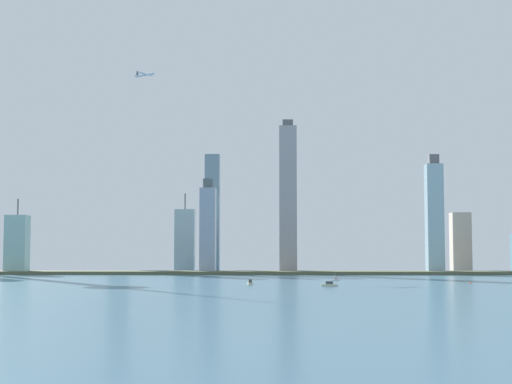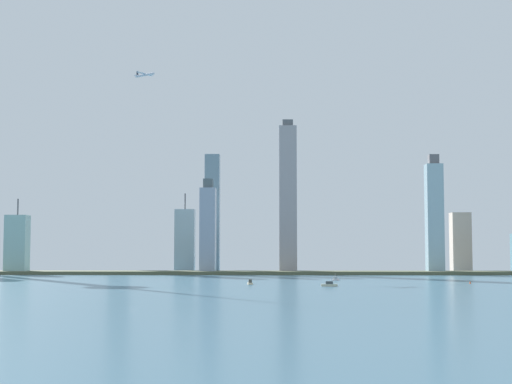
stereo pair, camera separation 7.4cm
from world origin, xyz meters
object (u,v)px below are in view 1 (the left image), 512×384
(skyscraper_1, at_px, (434,217))
(channel_buoy_0, at_px, (470,282))
(skyscraper_0, at_px, (185,241))
(skyscraper_7, at_px, (17,244))
(skyscraper_8, at_px, (461,243))
(boat_4, at_px, (250,283))
(skyscraper_4, at_px, (208,229))
(skyscraper_11, at_px, (288,199))
(skyscraper_6, at_px, (212,213))
(airplane, at_px, (145,75))
(skyscraper_5, at_px, (120,204))
(boat_1, at_px, (335,279))
(boat_5, at_px, (329,284))

(skyscraper_1, bearing_deg, channel_buoy_0, -95.30)
(skyscraper_0, bearing_deg, skyscraper_7, -162.52)
(skyscraper_0, xyz_separation_m, skyscraper_8, (339.89, -8.55, -2.54))
(skyscraper_8, relative_size, channel_buoy_0, 37.43)
(skyscraper_8, bearing_deg, boat_4, -127.02)
(skyscraper_4, height_order, skyscraper_7, skyscraper_4)
(skyscraper_1, xyz_separation_m, skyscraper_11, (-171.50, 12.58, 22.91))
(skyscraper_6, xyz_separation_m, boat_4, (60.30, -352.06, -73.39))
(skyscraper_8, relative_size, airplane, 2.61)
(skyscraper_1, relative_size, channel_buoy_0, 71.06)
(skyscraper_0, height_order, skyscraper_5, skyscraper_5)
(skyscraper_11, distance_m, boat_4, 310.60)
(skyscraper_1, bearing_deg, skyscraper_7, -179.11)
(airplane, bearing_deg, boat_1, -13.72)
(skyscraper_8, xyz_separation_m, airplane, (-390.05, -3.75, 210.73))
(skyscraper_0, bearing_deg, skyscraper_5, 155.71)
(skyscraper_7, xyz_separation_m, boat_4, (284.15, -275.59, -33.20))
(skyscraper_0, xyz_separation_m, skyscraper_5, (-90.28, 40.75, 48.29))
(skyscraper_1, distance_m, skyscraper_6, 275.69)
(skyscraper_0, distance_m, channel_buoy_0, 419.80)
(skyscraper_5, bearing_deg, skyscraper_6, -11.23)
(skyscraper_5, height_order, channel_buoy_0, skyscraper_5)
(skyscraper_0, height_order, skyscraper_6, skyscraper_6)
(skyscraper_6, distance_m, boat_1, 306.41)
(skyscraper_1, xyz_separation_m, skyscraper_5, (-389.97, 93.30, 21.13))
(skyscraper_6, xyz_separation_m, skyscraper_8, (307.03, -24.86, -37.89))
(skyscraper_0, bearing_deg, skyscraper_4, -59.18)
(skyscraper_4, distance_m, boat_4, 289.64)
(boat_1, bearing_deg, skyscraper_4, -114.96)
(skyscraper_11, distance_m, channel_buoy_0, 323.85)
(skyscraper_1, distance_m, airplane, 395.97)
(channel_buoy_0, bearing_deg, skyscraper_8, 78.10)
(skyscraper_4, xyz_separation_m, skyscraper_5, (-124.20, 97.61, 35.31))
(channel_buoy_0, relative_size, airplane, 0.07)
(boat_4, bearing_deg, skyscraper_5, -160.43)
(skyscraper_5, distance_m, skyscraper_11, 232.91)
(boat_1, height_order, boat_5, boat_1)
(boat_1, xyz_separation_m, channel_buoy_0, (106.93, -66.09, -0.23))
(skyscraper_11, relative_size, channel_buoy_0, 93.22)
(skyscraper_7, bearing_deg, skyscraper_6, 18.86)
(channel_buoy_0, bearing_deg, skyscraper_5, 135.83)
(skyscraper_5, xyz_separation_m, skyscraper_11, (218.46, -80.72, 1.77))
(airplane, bearing_deg, channel_buoy_0, -9.39)
(skyscraper_11, bearing_deg, boat_4, -96.75)
(skyscraper_0, relative_size, boat_4, 10.27)
(skyscraper_5, bearing_deg, skyscraper_8, -6.54)
(boat_1, relative_size, airplane, 0.40)
(skyscraper_1, bearing_deg, skyscraper_6, 165.53)
(boat_5, height_order, channel_buoy_0, boat_5)
(skyscraper_5, distance_m, skyscraper_6, 126.20)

